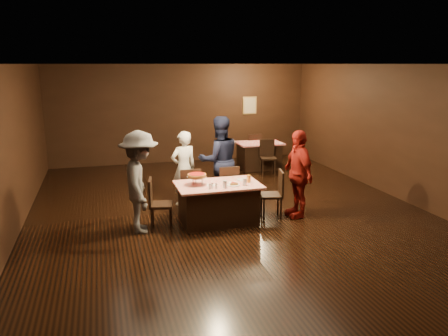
{
  "coord_description": "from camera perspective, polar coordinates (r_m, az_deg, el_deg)",
  "views": [
    {
      "loc": [
        -2.46,
        -8.34,
        3.01
      ],
      "look_at": [
        -0.16,
        -0.3,
        1.0
      ],
      "focal_mm": 35.0,
      "sensor_mm": 36.0,
      "label": 1
    }
  ],
  "objects": [
    {
      "name": "chair_far_right",
      "position": [
        9.21,
        0.41,
        -2.47
      ],
      "size": [
        0.43,
        0.43,
        0.95
      ],
      "primitive_type": "cube",
      "rotation": [
        0.0,
        0.0,
        3.11
      ],
      "color": "black",
      "rests_on": "ground"
    },
    {
      "name": "glass_front_left",
      "position": [
        8.05,
        0.13,
        -2.14
      ],
      "size": [
        0.08,
        0.08,
        0.14
      ],
      "primitive_type": "cylinder",
      "color": "silver",
      "rests_on": "main_table"
    },
    {
      "name": "back_table",
      "position": [
        12.84,
        4.61,
        1.65
      ],
      "size": [
        1.3,
        0.9,
        0.77
      ],
      "primitive_type": "cube",
      "color": "red",
      "rests_on": "ground"
    },
    {
      "name": "glass_amber",
      "position": [
        8.44,
        3.25,
        -1.42
      ],
      "size": [
        0.08,
        0.08,
        0.14
      ],
      "primitive_type": "cylinder",
      "color": "#BF7F26",
      "rests_on": "main_table"
    },
    {
      "name": "pizza_stand",
      "position": [
        8.24,
        -3.56,
        -0.99
      ],
      "size": [
        0.38,
        0.38,
        0.22
      ],
      "color": "black",
      "rests_on": "main_table"
    },
    {
      "name": "chair_end_right",
      "position": [
        8.75,
        6.21,
        -3.41
      ],
      "size": [
        0.5,
        0.5,
        0.95
      ],
      "primitive_type": "cube",
      "rotation": [
        0.0,
        0.0,
        -1.79
      ],
      "color": "black",
      "rests_on": "ground"
    },
    {
      "name": "plate_with_slice",
      "position": [
        8.23,
        1.23,
        -2.12
      ],
      "size": [
        0.25,
        0.25,
        0.06
      ],
      "color": "white",
      "rests_on": "main_table"
    },
    {
      "name": "diner_grey_knit",
      "position": [
        7.97,
        -10.92,
        -1.85
      ],
      "size": [
        0.76,
        1.24,
        1.86
      ],
      "primitive_type": "imported",
      "rotation": [
        0.0,
        0.0,
        1.51
      ],
      "color": "#515155",
      "rests_on": "ground"
    },
    {
      "name": "main_table",
      "position": [
        8.44,
        -0.77,
        -4.61
      ],
      "size": [
        1.6,
        1.0,
        0.77
      ],
      "primitive_type": "cube",
      "color": "#B1150B",
      "rests_on": "ground"
    },
    {
      "name": "chair_back_near",
      "position": [
        12.18,
        5.77,
        1.41
      ],
      "size": [
        0.49,
        0.49,
        0.95
      ],
      "primitive_type": "cube",
      "rotation": [
        0.0,
        0.0,
        -0.19
      ],
      "color": "black",
      "rests_on": "ground"
    },
    {
      "name": "napkin_center",
      "position": [
        8.41,
        1.2,
        -1.92
      ],
      "size": [
        0.19,
        0.19,
        0.01
      ],
      "primitive_type": "cube",
      "rotation": [
        0.0,
        0.0,
        0.21
      ],
      "color": "white",
      "rests_on": "main_table"
    },
    {
      "name": "diner_white_jacket",
      "position": [
        9.44,
        -5.28,
        -0.04
      ],
      "size": [
        0.67,
        0.54,
        1.62
      ],
      "primitive_type": "imported",
      "rotation": [
        0.0,
        0.0,
        3.42
      ],
      "color": "silver",
      "rests_on": "ground"
    },
    {
      "name": "glass_front_right",
      "position": [
        8.21,
        2.71,
        -1.84
      ],
      "size": [
        0.08,
        0.08,
        0.14
      ],
      "primitive_type": "cylinder",
      "color": "silver",
      "rests_on": "main_table"
    },
    {
      "name": "chair_end_left",
      "position": [
        8.21,
        -8.22,
        -4.62
      ],
      "size": [
        0.49,
        0.49,
        0.95
      ],
      "primitive_type": "cube",
      "rotation": [
        0.0,
        0.0,
        1.38
      ],
      "color": "black",
      "rests_on": "ground"
    },
    {
      "name": "diner_red_shirt",
      "position": [
        8.77,
        9.62,
        -0.75
      ],
      "size": [
        0.45,
        1.04,
        1.76
      ],
      "primitive_type": "imported",
      "rotation": [
        0.0,
        0.0,
        -1.55
      ],
      "color": "maroon",
      "rests_on": "ground"
    },
    {
      "name": "room",
      "position": [
        8.75,
        0.5,
        7.78
      ],
      "size": [
        10.0,
        10.04,
        3.02
      ],
      "color": "black",
      "rests_on": "ground"
    },
    {
      "name": "diner_navy_hoodie",
      "position": [
        9.48,
        -0.61,
        1.02
      ],
      "size": [
        0.96,
        0.76,
        1.92
      ],
      "primitive_type": "imported",
      "rotation": [
        0.0,
        0.0,
        3.17
      ],
      "color": "black",
      "rests_on": "ground"
    },
    {
      "name": "napkin_left",
      "position": [
        8.25,
        -1.69,
        -2.24
      ],
      "size": [
        0.21,
        0.21,
        0.01
      ],
      "primitive_type": "cube",
      "rotation": [
        0.0,
        0.0,
        -0.35
      ],
      "color": "white",
      "rests_on": "main_table"
    },
    {
      "name": "plate_empty",
      "position": [
        8.62,
        2.49,
        -1.51
      ],
      "size": [
        0.25,
        0.25,
        0.01
      ],
      "primitive_type": "cylinder",
      "color": "white",
      "rests_on": "main_table"
    },
    {
      "name": "chair_back_far",
      "position": [
        13.37,
        3.72,
        2.54
      ],
      "size": [
        0.43,
        0.43,
        0.95
      ],
      "primitive_type": "cube",
      "rotation": [
        0.0,
        0.0,
        3.17
      ],
      "color": "black",
      "rests_on": "ground"
    },
    {
      "name": "chair_far_left",
      "position": [
        9.03,
        -4.48,
        -2.85
      ],
      "size": [
        0.45,
        0.45,
        0.95
      ],
      "primitive_type": "cube",
      "rotation": [
        0.0,
        0.0,
        3.06
      ],
      "color": "black",
      "rests_on": "ground"
    },
    {
      "name": "condiments",
      "position": [
        8.01,
        -1.49,
        -2.37
      ],
      "size": [
        0.17,
        0.1,
        0.09
      ],
      "color": "silver",
      "rests_on": "main_table"
    }
  ]
}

